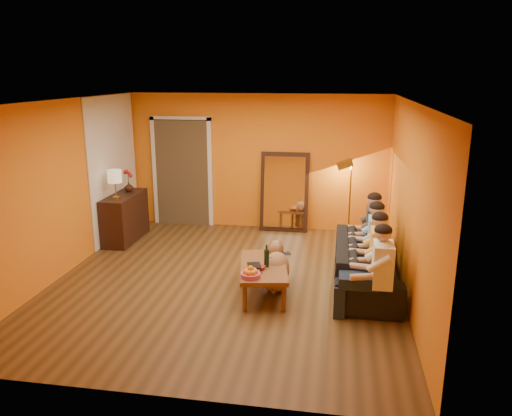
% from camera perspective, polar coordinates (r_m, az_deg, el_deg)
% --- Properties ---
extents(room_shell, '(5.00, 5.50, 2.60)m').
position_cam_1_polar(room_shell, '(7.37, -2.85, 2.11)').
color(room_shell, brown).
rests_on(room_shell, ground).
extents(white_accent, '(0.02, 1.90, 2.58)m').
position_cam_1_polar(white_accent, '(9.46, -15.96, 4.45)').
color(white_accent, white).
rests_on(white_accent, wall_left).
extents(doorway_recess, '(1.06, 0.30, 2.10)m').
position_cam_1_polar(doorway_recess, '(10.13, -8.21, 4.13)').
color(doorway_recess, '#3F2D19').
rests_on(doorway_recess, floor).
extents(door_jamb_left, '(0.08, 0.06, 2.20)m').
position_cam_1_polar(door_jamb_left, '(10.21, -11.48, 4.07)').
color(door_jamb_left, white).
rests_on(door_jamb_left, wall_back).
extents(door_jamb_right, '(0.08, 0.06, 2.20)m').
position_cam_1_polar(door_jamb_right, '(9.86, -5.25, 3.92)').
color(door_jamb_right, white).
rests_on(door_jamb_right, wall_back).
extents(door_header, '(1.22, 0.06, 0.08)m').
position_cam_1_polar(door_header, '(9.87, -8.66, 10.10)').
color(door_header, white).
rests_on(door_header, wall_back).
extents(mirror_frame, '(0.92, 0.27, 1.51)m').
position_cam_1_polar(mirror_frame, '(9.59, 3.26, 1.86)').
color(mirror_frame, black).
rests_on(mirror_frame, floor).
extents(mirror_glass, '(0.78, 0.21, 1.35)m').
position_cam_1_polar(mirror_glass, '(9.55, 3.24, 1.80)').
color(mirror_glass, white).
rests_on(mirror_glass, mirror_frame).
extents(sideboard, '(0.44, 1.18, 0.85)m').
position_cam_1_polar(sideboard, '(9.38, -14.73, -1.05)').
color(sideboard, black).
rests_on(sideboard, floor).
extents(table_lamp, '(0.24, 0.24, 0.51)m').
position_cam_1_polar(table_lamp, '(8.95, -15.79, 2.60)').
color(table_lamp, beige).
rests_on(table_lamp, sideboard).
extents(sofa, '(2.22, 0.87, 0.65)m').
position_cam_1_polar(sofa, '(7.36, 12.47, -6.22)').
color(sofa, black).
rests_on(sofa, floor).
extents(coffee_table, '(0.82, 1.31, 0.42)m').
position_cam_1_polar(coffee_table, '(6.97, 0.85, -8.12)').
color(coffee_table, brown).
rests_on(coffee_table, floor).
extents(floor_lamp, '(0.31, 0.26, 1.44)m').
position_cam_1_polar(floor_lamp, '(9.28, 10.68, 0.91)').
color(floor_lamp, '#B19434').
rests_on(floor_lamp, floor).
extents(dog, '(0.59, 0.70, 0.70)m').
position_cam_1_polar(dog, '(7.07, 2.37, -6.57)').
color(dog, '#A17848').
rests_on(dog, floor).
extents(person_far_left, '(0.70, 0.44, 1.22)m').
position_cam_1_polar(person_far_left, '(6.34, 14.21, -7.12)').
color(person_far_left, silver).
rests_on(person_far_left, sofa).
extents(person_mid_left, '(0.70, 0.44, 1.22)m').
position_cam_1_polar(person_mid_left, '(6.85, 13.86, -5.39)').
color(person_mid_left, '#EAB84E').
rests_on(person_mid_left, sofa).
extents(person_mid_right, '(0.70, 0.44, 1.22)m').
position_cam_1_polar(person_mid_right, '(7.37, 13.57, -3.91)').
color(person_mid_right, '#8EBDDC').
rests_on(person_mid_right, sofa).
extents(person_far_right, '(0.70, 0.44, 1.22)m').
position_cam_1_polar(person_far_right, '(7.89, 13.31, -2.61)').
color(person_far_right, '#37363C').
rests_on(person_far_right, sofa).
extents(fruit_bowl, '(0.26, 0.26, 0.16)m').
position_cam_1_polar(fruit_bowl, '(6.46, -0.62, -7.26)').
color(fruit_bowl, '#BE436E').
rests_on(fruit_bowl, coffee_table).
extents(wine_bottle, '(0.07, 0.07, 0.31)m').
position_cam_1_polar(wine_bottle, '(6.78, 1.22, -5.48)').
color(wine_bottle, black).
rests_on(wine_bottle, coffee_table).
extents(tumbler, '(0.12, 0.12, 0.09)m').
position_cam_1_polar(tumbler, '(6.97, 1.99, -5.86)').
color(tumbler, '#B27F3F').
rests_on(tumbler, coffee_table).
extents(laptop, '(0.39, 0.31, 0.03)m').
position_cam_1_polar(laptop, '(7.19, 2.70, -5.48)').
color(laptop, black).
rests_on(laptop, coffee_table).
extents(book_lower, '(0.21, 0.27, 0.02)m').
position_cam_1_polar(book_lower, '(6.73, -0.93, -6.94)').
color(book_lower, black).
rests_on(book_lower, coffee_table).
extents(book_mid, '(0.27, 0.31, 0.02)m').
position_cam_1_polar(book_mid, '(6.73, -0.83, -6.74)').
color(book_mid, red).
rests_on(book_mid, book_lower).
extents(book_upper, '(0.23, 0.27, 0.02)m').
position_cam_1_polar(book_upper, '(6.70, -0.94, -6.63)').
color(book_upper, black).
rests_on(book_upper, book_mid).
extents(vase, '(0.17, 0.17, 0.18)m').
position_cam_1_polar(vase, '(9.47, -14.33, 2.35)').
color(vase, black).
rests_on(vase, sideboard).
extents(flowers, '(0.17, 0.17, 0.42)m').
position_cam_1_polar(flowers, '(9.42, -14.43, 3.78)').
color(flowers, red).
rests_on(flowers, vase).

